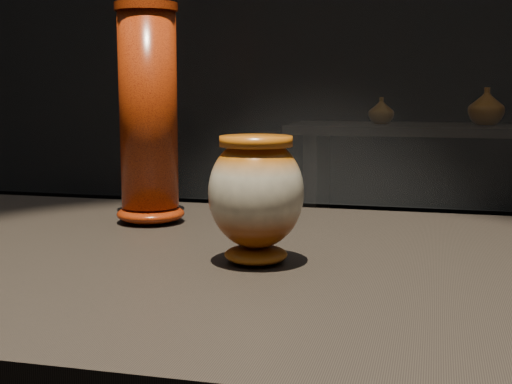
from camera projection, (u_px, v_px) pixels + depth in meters
main_vase at (256, 194)px, 0.90m from camera, size 0.16×0.16×0.16m
tall_vase at (149, 118)px, 1.16m from camera, size 0.12×0.12×0.36m
back_shelf at (465, 172)px, 4.05m from camera, size 2.00×0.60×0.90m
back_vase_left at (381, 111)px, 4.14m from camera, size 0.21×0.21×0.15m
back_vase_mid at (486, 106)px, 4.03m from camera, size 0.27×0.27×0.21m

